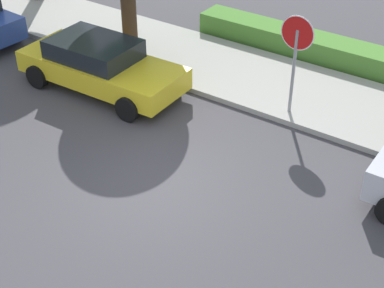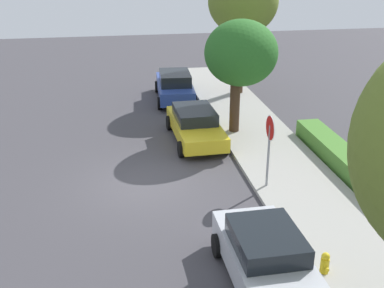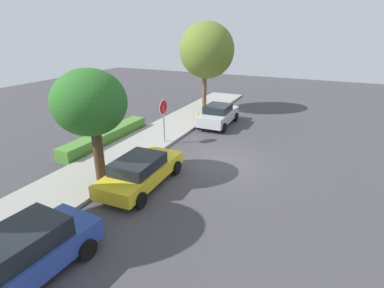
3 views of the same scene
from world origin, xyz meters
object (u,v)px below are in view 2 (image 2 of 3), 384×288
at_px(parked_car_blue, 175,86).
at_px(street_tree_far, 243,2).
at_px(parked_car_silver, 267,259).
at_px(fire_hydrant, 325,265).
at_px(parked_car_yellow, 195,124).
at_px(stop_sign, 269,139).
at_px(street_tree_near_corner, 241,54).

bearing_deg(parked_car_blue, street_tree_far, 96.75).
distance_m(parked_car_silver, fire_hydrant, 1.59).
height_order(parked_car_silver, street_tree_far, street_tree_far).
distance_m(parked_car_silver, parked_car_blue, 15.44).
bearing_deg(parked_car_yellow, stop_sign, 18.56).
bearing_deg(parked_car_yellow, street_tree_near_corner, 102.32).
relative_size(stop_sign, fire_hydrant, 3.70).
bearing_deg(parked_car_blue, stop_sign, 8.99).
distance_m(parked_car_blue, fire_hydrant, 15.49).
bearing_deg(fire_hydrant, parked_car_yellow, -170.71).
distance_m(stop_sign, parked_car_yellow, 5.18).
bearing_deg(parked_car_silver, fire_hydrant, 91.50).
height_order(parked_car_blue, street_tree_far, street_tree_far).
relative_size(parked_car_yellow, street_tree_near_corner, 0.92).
bearing_deg(street_tree_near_corner, parked_car_yellow, -77.68).
distance_m(stop_sign, street_tree_far, 11.66).
relative_size(parked_car_silver, fire_hydrant, 5.81).
distance_m(stop_sign, fire_hydrant, 5.00).
bearing_deg(parked_car_yellow, parked_car_silver, 0.17).
relative_size(parked_car_blue, street_tree_far, 0.69).
bearing_deg(street_tree_far, parked_car_yellow, -30.06).
distance_m(stop_sign, parked_car_blue, 10.80).
height_order(street_tree_near_corner, fire_hydrant, street_tree_near_corner).
height_order(street_tree_far, fire_hydrant, street_tree_far).
bearing_deg(fire_hydrant, street_tree_near_corner, 177.57).
xyz_separation_m(parked_car_yellow, street_tree_far, (-6.26, 3.63, 4.24)).
xyz_separation_m(street_tree_far, fire_hydrant, (15.83, -2.06, -4.59)).
xyz_separation_m(parked_car_yellow, parked_car_silver, (9.61, 0.03, 0.05)).
height_order(stop_sign, parked_car_yellow, stop_sign).
distance_m(street_tree_far, fire_hydrant, 16.62).
height_order(stop_sign, street_tree_near_corner, street_tree_near_corner).
bearing_deg(stop_sign, parked_car_blue, -171.01).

